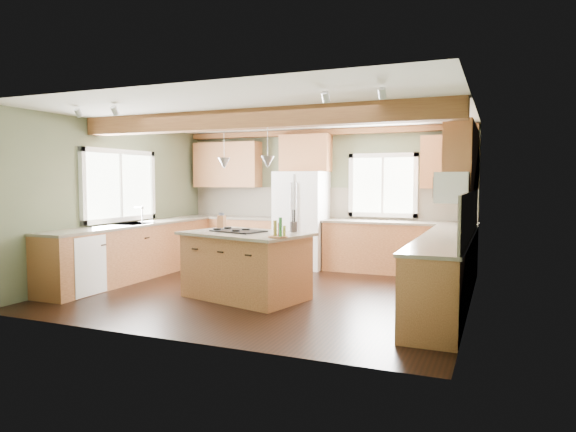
% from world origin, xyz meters
% --- Properties ---
extents(floor, '(5.60, 5.60, 0.00)m').
position_xyz_m(floor, '(0.00, 0.00, 0.00)').
color(floor, black).
rests_on(floor, ground).
extents(ceiling, '(5.60, 5.60, 0.00)m').
position_xyz_m(ceiling, '(0.00, 0.00, 2.60)').
color(ceiling, silver).
rests_on(ceiling, wall_back).
extents(wall_back, '(5.60, 0.00, 5.60)m').
position_xyz_m(wall_back, '(0.00, 2.50, 1.30)').
color(wall_back, '#4C573D').
rests_on(wall_back, ground).
extents(wall_left, '(0.00, 5.00, 5.00)m').
position_xyz_m(wall_left, '(-2.80, 0.00, 1.30)').
color(wall_left, '#4C573D').
rests_on(wall_left, ground).
extents(wall_right, '(0.00, 5.00, 5.00)m').
position_xyz_m(wall_right, '(2.80, 0.00, 1.30)').
color(wall_right, '#4C573D').
rests_on(wall_right, ground).
extents(ceiling_beam, '(5.55, 0.26, 0.26)m').
position_xyz_m(ceiling_beam, '(0.00, -0.51, 2.47)').
color(ceiling_beam, '#5B301A').
rests_on(ceiling_beam, ceiling).
extents(soffit_trim, '(5.55, 0.20, 0.10)m').
position_xyz_m(soffit_trim, '(0.00, 2.40, 2.54)').
color(soffit_trim, '#5B301A').
rests_on(soffit_trim, ceiling).
extents(backsplash_back, '(5.58, 0.03, 0.58)m').
position_xyz_m(backsplash_back, '(0.00, 2.48, 1.21)').
color(backsplash_back, brown).
rests_on(backsplash_back, wall_back).
extents(backsplash_right, '(0.03, 3.70, 0.58)m').
position_xyz_m(backsplash_right, '(2.78, 0.05, 1.21)').
color(backsplash_right, brown).
rests_on(backsplash_right, wall_right).
extents(base_cab_back_left, '(2.02, 0.60, 0.88)m').
position_xyz_m(base_cab_back_left, '(-1.79, 2.20, 0.44)').
color(base_cab_back_left, brown).
rests_on(base_cab_back_left, floor).
extents(counter_back_left, '(2.06, 0.64, 0.04)m').
position_xyz_m(counter_back_left, '(-1.79, 2.20, 0.90)').
color(counter_back_left, '#4A4336').
rests_on(counter_back_left, base_cab_back_left).
extents(base_cab_back_right, '(2.62, 0.60, 0.88)m').
position_xyz_m(base_cab_back_right, '(1.49, 2.20, 0.44)').
color(base_cab_back_right, brown).
rests_on(base_cab_back_right, floor).
extents(counter_back_right, '(2.66, 0.64, 0.04)m').
position_xyz_m(counter_back_right, '(1.49, 2.20, 0.90)').
color(counter_back_right, '#4A4336').
rests_on(counter_back_right, base_cab_back_right).
extents(base_cab_left, '(0.60, 3.70, 0.88)m').
position_xyz_m(base_cab_left, '(-2.50, 0.05, 0.44)').
color(base_cab_left, brown).
rests_on(base_cab_left, floor).
extents(counter_left, '(0.64, 3.74, 0.04)m').
position_xyz_m(counter_left, '(-2.50, 0.05, 0.90)').
color(counter_left, '#4A4336').
rests_on(counter_left, base_cab_left).
extents(base_cab_right, '(0.60, 3.70, 0.88)m').
position_xyz_m(base_cab_right, '(2.50, 0.05, 0.44)').
color(base_cab_right, brown).
rests_on(base_cab_right, floor).
extents(counter_right, '(0.64, 3.74, 0.04)m').
position_xyz_m(counter_right, '(2.50, 0.05, 0.90)').
color(counter_right, '#4A4336').
rests_on(counter_right, base_cab_right).
extents(upper_cab_back_left, '(1.40, 0.35, 0.90)m').
position_xyz_m(upper_cab_back_left, '(-1.99, 2.33, 1.95)').
color(upper_cab_back_left, brown).
rests_on(upper_cab_back_left, wall_back).
extents(upper_cab_over_fridge, '(0.96, 0.35, 0.70)m').
position_xyz_m(upper_cab_over_fridge, '(-0.30, 2.33, 2.15)').
color(upper_cab_over_fridge, brown).
rests_on(upper_cab_over_fridge, wall_back).
extents(upper_cab_right, '(0.35, 2.20, 0.90)m').
position_xyz_m(upper_cab_right, '(2.62, 0.90, 1.95)').
color(upper_cab_right, brown).
rests_on(upper_cab_right, wall_right).
extents(upper_cab_back_corner, '(0.90, 0.35, 0.90)m').
position_xyz_m(upper_cab_back_corner, '(2.30, 2.33, 1.95)').
color(upper_cab_back_corner, brown).
rests_on(upper_cab_back_corner, wall_back).
extents(window_left, '(0.04, 1.60, 1.05)m').
position_xyz_m(window_left, '(-2.78, 0.05, 1.55)').
color(window_left, white).
rests_on(window_left, wall_left).
extents(window_back, '(1.10, 0.04, 1.00)m').
position_xyz_m(window_back, '(1.15, 2.48, 1.55)').
color(window_back, white).
rests_on(window_back, wall_back).
extents(sink, '(0.50, 0.65, 0.03)m').
position_xyz_m(sink, '(-2.50, 0.05, 0.91)').
color(sink, '#262628').
rests_on(sink, counter_left).
extents(faucet, '(0.02, 0.02, 0.28)m').
position_xyz_m(faucet, '(-2.32, 0.05, 1.05)').
color(faucet, '#B2B2B7').
rests_on(faucet, sink).
extents(dishwasher, '(0.60, 0.60, 0.84)m').
position_xyz_m(dishwasher, '(-2.49, -1.25, 0.43)').
color(dishwasher, white).
rests_on(dishwasher, floor).
extents(oven, '(0.60, 0.72, 0.84)m').
position_xyz_m(oven, '(2.49, -1.25, 0.43)').
color(oven, white).
rests_on(oven, floor).
extents(microwave, '(0.40, 0.70, 0.38)m').
position_xyz_m(microwave, '(2.58, -0.05, 1.55)').
color(microwave, white).
rests_on(microwave, wall_right).
extents(pendant_left, '(0.18, 0.18, 0.16)m').
position_xyz_m(pendant_left, '(-0.51, -0.41, 1.88)').
color(pendant_left, '#B2B2B7').
rests_on(pendant_left, ceiling).
extents(pendant_right, '(0.18, 0.18, 0.16)m').
position_xyz_m(pendant_right, '(0.27, -0.61, 1.88)').
color(pendant_right, '#B2B2B7').
rests_on(pendant_right, ceiling).
extents(refrigerator, '(0.90, 0.74, 1.80)m').
position_xyz_m(refrigerator, '(-0.30, 2.12, 0.90)').
color(refrigerator, white).
rests_on(refrigerator, floor).
extents(island, '(1.79, 1.35, 0.88)m').
position_xyz_m(island, '(-0.12, -0.51, 0.44)').
color(island, olive).
rests_on(island, floor).
extents(island_top, '(1.93, 1.48, 0.04)m').
position_xyz_m(island_top, '(-0.12, -0.51, 0.90)').
color(island_top, '#4A4336').
rests_on(island_top, island).
extents(cooktop, '(0.79, 0.62, 0.02)m').
position_xyz_m(cooktop, '(-0.25, -0.48, 0.93)').
color(cooktop, black).
rests_on(cooktop, island_top).
extents(knife_block, '(0.12, 0.09, 0.19)m').
position_xyz_m(knife_block, '(-0.77, -0.04, 1.01)').
color(knife_block, brown).
rests_on(knife_block, island_top).
extents(utensil_crock, '(0.14, 0.14, 0.14)m').
position_xyz_m(utensil_crock, '(0.48, -0.21, 0.99)').
color(utensil_crock, '#39322E').
rests_on(utensil_crock, island_top).
extents(bottle_tray, '(0.34, 0.34, 0.24)m').
position_xyz_m(bottle_tray, '(0.55, -0.92, 1.04)').
color(bottle_tray, '#592D1A').
rests_on(bottle_tray, island_top).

